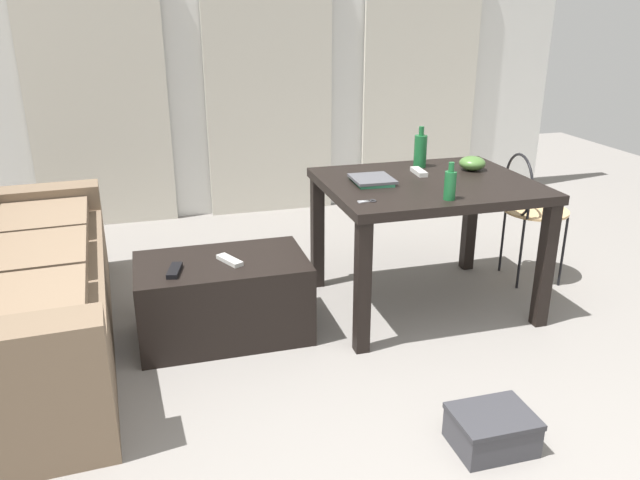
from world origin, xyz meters
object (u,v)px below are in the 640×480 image
object	(u,v)px
coffee_table	(223,298)
bottle_far	(450,184)
bottle_near	(420,150)
book_stack	(372,180)
couch	(3,294)
tv_remote_on_table	(419,172)
wire_chair	(527,202)
scissors	(369,201)
tv_remote_secondary	(230,260)
craft_table	(427,199)
tv_remote_primary	(175,270)
bowl	(472,163)
shoebox	(492,430)

from	to	relation	value
coffee_table	bottle_far	world-z (taller)	bottle_far
bottle_near	book_stack	world-z (taller)	bottle_near
couch	tv_remote_on_table	world-z (taller)	couch
wire_chair	bottle_near	distance (m)	0.76
scissors	tv_remote_secondary	world-z (taller)	scissors
tv_remote_secondary	bottle_far	bearing A→B (deg)	-39.88
couch	bottle_near	world-z (taller)	bottle_near
couch	bottle_far	size ratio (longest dim) A/B	11.34
book_stack	tv_remote_secondary	distance (m)	0.87
wire_chair	couch	bearing A→B (deg)	-177.99
craft_table	tv_remote_primary	world-z (taller)	craft_table
craft_table	wire_chair	xyz separation A→B (m)	(0.75, 0.16, -0.13)
wire_chair	tv_remote_secondary	xyz separation A→B (m)	(-1.86, -0.24, -0.08)
craft_table	book_stack	world-z (taller)	book_stack
craft_table	bottle_near	xyz separation A→B (m)	(0.08, 0.29, 0.20)
tv_remote_on_table	scissors	world-z (taller)	tv_remote_on_table
bottle_near	tv_remote_primary	distance (m)	1.58
bottle_near	tv_remote_secondary	size ratio (longest dim) A/B	1.39
craft_table	tv_remote_secondary	bearing A→B (deg)	-175.70
craft_table	wire_chair	world-z (taller)	wire_chair
bowl	scissors	xyz separation A→B (m)	(-0.79, -0.42, -0.04)
wire_chair	bottle_near	xyz separation A→B (m)	(-0.67, 0.13, 0.33)
coffee_table	shoebox	bearing A→B (deg)	-53.31
bowl	tv_remote_primary	bearing A→B (deg)	-170.51
bottle_near	tv_remote_primary	size ratio (longest dim) A/B	1.43
couch	tv_remote_primary	size ratio (longest dim) A/B	12.72
couch	tv_remote_secondary	xyz separation A→B (m)	(1.09, -0.14, 0.11)
bowl	tv_remote_on_table	bearing A→B (deg)	-179.93
shoebox	scissors	bearing A→B (deg)	100.58
bottle_far	bowl	world-z (taller)	bottle_far
coffee_table	bowl	world-z (taller)	bowl
bottle_near	shoebox	size ratio (longest dim) A/B	0.76
couch	shoebox	world-z (taller)	couch
shoebox	tv_remote_secondary	bearing A→B (deg)	126.19
book_stack	shoebox	bearing A→B (deg)	-87.90
book_stack	tv_remote_on_table	bearing A→B (deg)	17.08
couch	scissors	world-z (taller)	couch
craft_table	bottle_far	distance (m)	0.40
bottle_near	craft_table	bearing A→B (deg)	-105.51
tv_remote_on_table	coffee_table	bearing A→B (deg)	-166.42
couch	scissors	size ratio (longest dim) A/B	21.41
bowl	scissors	size ratio (longest dim) A/B	1.52
shoebox	tv_remote_on_table	bearing A→B (deg)	78.91
couch	bowl	world-z (taller)	couch
book_stack	scissors	xyz separation A→B (m)	(-0.13, -0.32, -0.01)
bottle_near	shoebox	world-z (taller)	bottle_near
couch	scissors	distance (m)	1.84
scissors	craft_table	bearing A→B (deg)	32.03
bottle_near	tv_remote_secondary	world-z (taller)	bottle_near
couch	bottle_near	xyz separation A→B (m)	(2.28, 0.24, 0.52)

